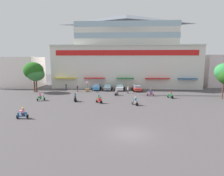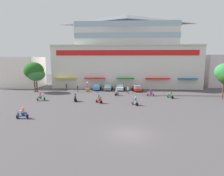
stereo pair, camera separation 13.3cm
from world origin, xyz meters
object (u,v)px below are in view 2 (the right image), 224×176
(pedestrian_2, at_px, (66,86))
(plaza_tree_2, at_px, (36,74))
(plaza_tree_0, at_px, (34,71))
(parked_car_1, at_px, (108,87))
(scooter_rider_1, at_px, (135,102))
(scooter_rider_4, at_px, (75,98))
(scooter_rider_6, at_px, (117,93))
(parked_car_0, at_px, (97,87))
(scooter_rider_5, at_px, (171,95))
(parked_car_3, at_px, (137,88))
(scooter_rider_7, at_px, (41,97))
(scooter_rider_3, at_px, (22,114))
(parked_car_2, at_px, (120,87))
(balloon_vendor_cart, at_px, (87,87))
(pedestrian_1, at_px, (128,89))
(pedestrian_0, at_px, (78,88))
(scooter_rider_2, at_px, (99,99))
(scooter_rider_0, at_px, (151,93))

(pedestrian_2, bearing_deg, plaza_tree_2, -142.44)
(plaza_tree_0, relative_size, parked_car_1, 1.86)
(scooter_rider_1, xyz_separation_m, scooter_rider_4, (-11.00, 2.29, 0.02))
(scooter_rider_6, bearing_deg, parked_car_0, 127.28)
(parked_car_0, bearing_deg, scooter_rider_5, -29.67)
(parked_car_3, xyz_separation_m, scooter_rider_7, (-19.13, -12.07, -0.09))
(parked_car_1, bearing_deg, plaza_tree_2, -167.63)
(scooter_rider_3, bearing_deg, parked_car_3, 53.61)
(scooter_rider_6, bearing_deg, parked_car_3, 50.76)
(parked_car_2, xyz_separation_m, pedestrian_2, (-14.14, 0.54, 0.15))
(scooter_rider_1, xyz_separation_m, scooter_rider_5, (7.53, 6.31, 0.02))
(parked_car_2, distance_m, scooter_rider_5, 13.87)
(plaza_tree_0, relative_size, plaza_tree_2, 1.23)
(scooter_rider_3, xyz_separation_m, pedestrian_2, (-1.49, 24.31, 0.30))
(pedestrian_2, distance_m, balloon_vendor_cart, 7.03)
(balloon_vendor_cart, bearing_deg, scooter_rider_5, -19.67)
(parked_car_2, bearing_deg, pedestrian_2, 177.81)
(parked_car_3, relative_size, pedestrian_1, 2.67)
(pedestrian_2, bearing_deg, pedestrian_0, -42.40)
(parked_car_2, height_order, scooter_rider_7, scooter_rider_7)
(balloon_vendor_cart, bearing_deg, pedestrian_2, 152.23)
(parked_car_2, distance_m, scooter_rider_2, 14.81)
(plaza_tree_0, relative_size, balloon_vendor_cart, 2.86)
(plaza_tree_0, height_order, scooter_rider_1, plaza_tree_0)
(parked_car_1, xyz_separation_m, scooter_rider_4, (-5.06, -13.05, -0.13))
(scooter_rider_0, relative_size, pedestrian_0, 0.94)
(scooter_rider_4, bearing_deg, parked_car_2, 58.28)
(scooter_rider_3, bearing_deg, pedestrian_2, 93.52)
(parked_car_2, height_order, pedestrian_1, pedestrian_1)
(scooter_rider_5, bearing_deg, parked_car_3, 126.47)
(balloon_vendor_cart, bearing_deg, scooter_rider_0, -17.40)
(parked_car_2, bearing_deg, parked_car_0, 179.32)
(scooter_rider_2, relative_size, pedestrian_1, 0.96)
(plaza_tree_0, bearing_deg, scooter_rider_5, -9.84)
(scooter_rider_4, bearing_deg, scooter_rider_6, 40.24)
(pedestrian_1, relative_size, balloon_vendor_cart, 0.66)
(parked_car_1, height_order, parked_car_2, parked_car_2)
(plaza_tree_2, relative_size, scooter_rider_1, 3.93)
(pedestrian_1, bearing_deg, parked_car_1, 139.57)
(scooter_rider_5, bearing_deg, pedestrian_0, 163.08)
(scooter_rider_6, bearing_deg, scooter_rider_0, -2.71)
(plaza_tree_2, bearing_deg, scooter_rider_3, -69.84)
(parked_car_2, xyz_separation_m, balloon_vendor_cart, (-7.92, -2.73, 0.29))
(plaza_tree_0, distance_m, scooter_rider_3, 21.80)
(plaza_tree_0, height_order, scooter_rider_0, plaza_tree_0)
(parked_car_0, distance_m, parked_car_3, 10.28)
(scooter_rider_2, relative_size, scooter_rider_7, 1.01)
(scooter_rider_0, bearing_deg, pedestrian_2, 159.32)
(scooter_rider_7, relative_size, pedestrian_0, 0.95)
(scooter_rider_0, relative_size, scooter_rider_7, 0.99)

